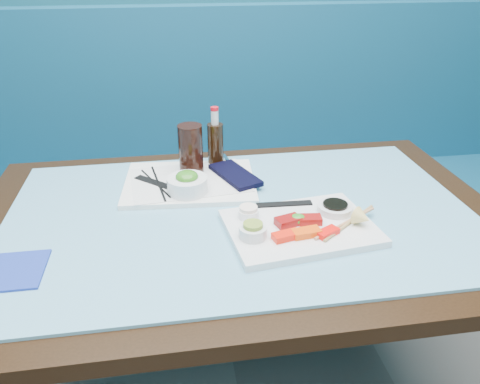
{
  "coord_description": "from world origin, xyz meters",
  "views": [
    {
      "loc": [
        -0.17,
        0.39,
        1.38
      ],
      "look_at": [
        0.0,
        1.49,
        0.8
      ],
      "focal_mm": 35.0,
      "sensor_mm": 36.0,
      "label": 1
    }
  ],
  "objects": [
    {
      "name": "navy_pouch",
      "position": [
        0.01,
        1.64,
        0.78
      ],
      "size": [
        0.15,
        0.21,
        0.01
      ],
      "primitive_type": "cube",
      "rotation": [
        0.0,
        0.0,
        0.38
      ],
      "color": "black",
      "rests_on": "serving_tray"
    },
    {
      "name": "paper_placemat",
      "position": [
        -0.12,
        1.64,
        0.77
      ],
      "size": [
        0.36,
        0.27,
        0.0
      ],
      "primitive_type": "cube",
      "rotation": [
        0.0,
        0.0,
        0.09
      ],
      "color": "silver",
      "rests_on": "serving_tray"
    },
    {
      "name": "sashimi_plate",
      "position": [
        0.13,
        1.34,
        0.77
      ],
      "size": [
        0.38,
        0.29,
        0.02
      ],
      "primitive_type": "cube",
      "rotation": [
        0.0,
        0.0,
        0.12
      ],
      "color": "white",
      "rests_on": "glass_top"
    },
    {
      "name": "wasabi_fill",
      "position": [
        0.0,
        1.3,
        0.81
      ],
      "size": [
        0.06,
        0.06,
        0.01
      ],
      "primitive_type": "cylinder",
      "rotation": [
        0.0,
        0.0,
        -0.31
      ],
      "color": "olive",
      "rests_on": "ramekin_wasabi"
    },
    {
      "name": "salmon_left",
      "position": [
        0.08,
        1.28,
        0.78
      ],
      "size": [
        0.07,
        0.05,
        0.02
      ],
      "primitive_type": "cube",
      "rotation": [
        0.0,
        0.0,
        0.23
      ],
      "color": "#FF1E0A",
      "rests_on": "sashimi_plate"
    },
    {
      "name": "tuna_left",
      "position": [
        0.1,
        1.34,
        0.79
      ],
      "size": [
        0.07,
        0.05,
        0.02
      ],
      "primitive_type": "cube",
      "rotation": [
        0.0,
        0.0,
        0.29
      ],
      "color": "maroon",
      "rests_on": "sashimi_plate"
    },
    {
      "name": "lemon_wedge",
      "position": [
        0.27,
        1.31,
        0.8
      ],
      "size": [
        0.06,
        0.06,
        0.05
      ],
      "primitive_type": "cone",
      "rotation": [
        1.57,
        0.0,
        0.62
      ],
      "color": "#EACD6F",
      "rests_on": "sashimi_plate"
    },
    {
      "name": "salmon_mid",
      "position": [
        0.13,
        1.29,
        0.78
      ],
      "size": [
        0.07,
        0.04,
        0.02
      ],
      "primitive_type": "cube",
      "rotation": [
        0.0,
        0.0,
        0.13
      ],
      "color": "#FF4C0A",
      "rests_on": "sashimi_plate"
    },
    {
      "name": "seaweed_salad",
      "position": [
        -0.13,
        1.56,
        0.82
      ],
      "size": [
        0.06,
        0.06,
        0.03
      ],
      "primitive_type": "ellipsoid",
      "rotation": [
        0.0,
        0.0,
        0.0
      ],
      "color": "#327D1C",
      "rests_on": "seaweed_bowl"
    },
    {
      "name": "seaweed_garnish",
      "position": [
        0.12,
        1.35,
        0.79
      ],
      "size": [
        0.05,
        0.05,
        0.02
      ],
      "primitive_type": "ellipsoid",
      "rotation": [
        0.0,
        0.0,
        -0.23
      ],
      "color": "#2C881F",
      "rests_on": "sashimi_plate"
    },
    {
      "name": "glass_top",
      "position": [
        0.0,
        1.45,
        0.75
      ],
      "size": [
        1.22,
        0.76,
        0.01
      ],
      "primitive_type": "cube",
      "color": "#63A7C7",
      "rests_on": "dining_table"
    },
    {
      "name": "wooden_chopstick_b",
      "position": [
        0.25,
        1.32,
        0.78
      ],
      "size": [
        0.18,
        0.14,
        0.01
      ],
      "primitive_type": "cylinder",
      "rotation": [
        1.57,
        0.0,
        -0.9
      ],
      "color": "#A7854F",
      "rests_on": "sashimi_plate"
    },
    {
      "name": "soy_dish",
      "position": [
        0.23,
        1.39,
        0.79
      ],
      "size": [
        0.1,
        0.1,
        0.02
      ],
      "primitive_type": "cylinder",
      "rotation": [
        0.0,
        0.0,
        0.17
      ],
      "color": "silver",
      "rests_on": "sashimi_plate"
    },
    {
      "name": "cola_bottle_body",
      "position": [
        -0.03,
        1.75,
        0.83
      ],
      "size": [
        0.05,
        0.05,
        0.14
      ],
      "primitive_type": "cylinder",
      "rotation": [
        0.0,
        0.0,
        0.07
      ],
      "color": "black",
      "rests_on": "glass_top"
    },
    {
      "name": "ramekin_wasabi",
      "position": [
        0.0,
        1.3,
        0.79
      ],
      "size": [
        0.08,
        0.08,
        0.03
      ],
      "primitive_type": "cylinder",
      "rotation": [
        0.0,
        0.0,
        0.34
      ],
      "color": "silver",
      "rests_on": "sashimi_plate"
    },
    {
      "name": "cola_glass",
      "position": [
        -0.11,
        1.69,
        0.85
      ],
      "size": [
        0.09,
        0.09,
        0.15
      ],
      "primitive_type": "cylinder",
      "rotation": [
        0.0,
        0.0,
        -0.21
      ],
      "color": "black",
      "rests_on": "serving_tray"
    },
    {
      "name": "tray_sleeve",
      "position": [
        -0.22,
        1.63,
        0.77
      ],
      "size": [
        0.13,
        0.13,
        0.0
      ],
      "primitive_type": "cube",
      "rotation": [
        0.0,
        0.0,
        0.83
      ],
      "color": "black",
      "rests_on": "serving_tray"
    },
    {
      "name": "ginger_fill",
      "position": [
        0.01,
        1.39,
        0.8
      ],
      "size": [
        0.06,
        0.06,
        0.01
      ],
      "primitive_type": "cylinder",
      "rotation": [
        0.0,
        0.0,
        0.27
      ],
      "color": "#FFE7D1",
      "rests_on": "ramekin_ginger"
    },
    {
      "name": "wooden_chopstick_a",
      "position": [
        0.24,
        1.32,
        0.78
      ],
      "size": [
        0.2,
        0.12,
        0.01
      ],
      "primitive_type": "cylinder",
      "rotation": [
        1.57,
        0.0,
        -1.03
      ],
      "color": "tan",
      "rests_on": "sashimi_plate"
    },
    {
      "name": "cola_bottle_cap",
      "position": [
        -0.03,
        1.75,
        0.95
      ],
      "size": [
        0.03,
        0.03,
        0.01
      ],
      "primitive_type": "cylinder",
      "rotation": [
        0.0,
        0.0,
        -0.4
      ],
      "color": "red",
      "rests_on": "cola_bottle_neck"
    },
    {
      "name": "fork",
      "position": [
        0.01,
        1.74,
        0.78
      ],
      "size": [
        0.03,
        0.1,
        0.01
      ],
      "primitive_type": "cylinder",
      "rotation": [
        1.57,
        0.0,
        0.15
      ],
      "color": "white",
      "rests_on": "serving_tray"
    },
    {
      "name": "ramekin_ginger",
      "position": [
        0.01,
        1.39,
        0.79
      ],
      "size": [
        0.05,
        0.05,
        0.02
      ],
      "primitive_type": "cylinder",
      "rotation": [
        0.0,
        0.0,
        0.01
      ],
      "color": "white",
      "rests_on": "sashimi_plate"
    },
    {
      "name": "blue_napkin",
      "position": [
        -0.53,
        1.28,
        0.76
      ],
      "size": [
        0.14,
        0.14,
        0.01
      ],
      "primitive_type": "cube",
      "rotation": [
        0.0,
        0.0,
        -0.01
      ],
      "color": "navy",
      "rests_on": "glass_top"
    },
    {
      "name": "salmon_right",
      "position": [
        0.18,
        1.28,
        0.78
      ],
      "size": [
        0.06,
        0.05,
        0.01
      ],
      "primitive_type": "cube",
      "rotation": [
        0.0,
        0.0,
        0.49
      ],
      "color": "#FF110A",
      "rests_on": "sashimi_plate"
    },
    {
      "name": "dining_table",
      "position": [
        0.0,
        1.45,
        0.67
      ],
      "size": [
        1.4,
        0.9,
        0.75
      ],
      "color": "black",
      "rests_on": "ground"
    },
    {
      "name": "booth_bench",
      "position": [
        0.0,
        2.29,
        0.37
      ],
      "size": [
        3.0,
        0.56,
        1.17
      ],
      "color": "navy",
      "rests_on": "ground"
    },
    {
      "name": "tuna_right",
      "position": [
        0.15,
        1.34,
        0.79
      ],
      "size": [
        0.06,
        0.04,
        0.02
      ],
      "primitive_type": "cube",
      "rotation": [
        0.0,
        0.0,
        -0.11
      ],
      "color": "maroon",
      "rests_on": "sashimi_plate"
    },
    {
      "name": "soy_fill",
      "position": [
        0.23,
        1.39,
        0.8
      ],
      "size": [
        0.08,
        0.08,
        0.01
      ],
      "primitive_type": "cylinder",
      "rotation": [
        0.0,
        0.0,
        -0.37
      ],
      "color": "black",
      "rests_on": "soy_dish"
    },
    {
      "name": "serving_tray",
      "position": [
        -0.12,
        1.64,
        0.77
      ],
      "size": [
        0.4,
        0.31,
        0.01
      ],
      "primitive_type": "cube",
      "rotation": [
        0.0,
        0.0,
        -0.08
      ],
      "color": "white",
      "rests_on": "glass_top"
    },
    {
      "name": "seaweed_bowl",
      "position": [
        -0.13,
        1.56,
        0.79
      ],
      "size": [
        0.14,
        0.14,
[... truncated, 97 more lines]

